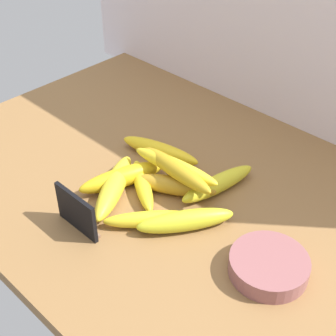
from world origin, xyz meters
The scene contains 13 objects.
counter_top centered at (0.00, 0.00, 1.50)cm, with size 110.00×76.00×3.00cm, color olive.
chalkboard_sign centered at (-1.65, -21.67, 6.86)cm, with size 11.00×1.80×8.40cm.
fruit_bowl centered at (30.80, -5.59, 4.68)cm, with size 13.89×13.89×3.36cm, color #8E5455.
banana_0 centered at (4.33, -1.40, 5.01)cm, with size 17.73×4.03×4.03cm, color #B38421.
banana_1 centered at (8.13, -11.29, 4.66)cm, with size 19.03×3.33×3.33cm, color yellow.
banana_2 centered at (-4.16, -10.46, 5.15)cm, with size 20.84×4.31×4.31cm, color yellow.
banana_3 centered at (13.13, -7.56, 5.06)cm, with size 18.94×4.11×4.11cm, color gold.
banana_4 centered at (-6.69, 5.51, 4.89)cm, with size 19.45×3.78×3.78cm, color yellow.
banana_5 centered at (-5.25, -7.00, 5.13)cm, with size 19.47×4.26×4.26cm, color gold.
banana_6 centered at (-0.76, -5.56, 4.61)cm, with size 16.77×3.23×3.23cm, color yellow.
banana_7 centered at (10.42, 5.49, 4.90)cm, with size 18.79×3.80×3.80cm, color yellow.
banana_8 centered at (3.29, -0.36, 8.65)cm, with size 20.42×3.26×3.26cm, color yellow.
banana_9 centered at (4.27, -0.78, 8.78)cm, with size 19.64×3.51×3.51cm, color #B8931C.
Camera 1 is at (57.88, -58.67, 69.64)cm, focal length 52.58 mm.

